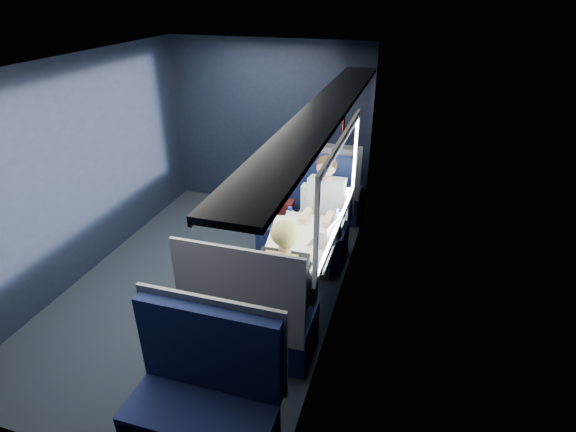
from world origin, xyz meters
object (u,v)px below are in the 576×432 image
(cup, at_px, (337,217))
(seat_bay_near, at_px, (304,222))
(table, at_px, (301,244))
(seat_row_back, at_px, (204,406))
(seat_bay_far, at_px, (253,318))
(laptop, at_px, (328,238))
(seat_row_front, at_px, (323,192))
(man, at_px, (324,209))
(bottle_small, at_px, (337,220))
(woman, at_px, (287,281))

(cup, bearing_deg, seat_bay_near, 136.79)
(table, bearing_deg, seat_row_back, -95.80)
(table, xyz_separation_m, seat_bay_far, (-0.18, -0.87, -0.25))
(seat_bay_far, bearing_deg, laptop, 61.24)
(seat_bay_far, distance_m, seat_row_front, 2.67)
(seat_row_back, height_order, laptop, seat_row_back)
(seat_row_front, relative_size, cup, 14.47)
(seat_row_back, xyz_separation_m, man, (0.25, 2.50, 0.31))
(table, relative_size, seat_row_front, 0.86)
(table, distance_m, seat_bay_far, 0.93)
(seat_bay_near, bearing_deg, seat_row_back, -89.74)
(seat_bay_far, distance_m, cup, 1.44)
(seat_bay_far, distance_m, bottle_small, 1.30)
(bottle_small, relative_size, cup, 2.73)
(seat_bay_far, relative_size, seat_row_front, 1.09)
(seat_bay_far, xyz_separation_m, cup, (0.45, 1.31, 0.37))
(table, distance_m, man, 0.70)
(laptop, height_order, cup, laptop)
(laptop, height_order, bottle_small, bottle_small)
(woman, xyz_separation_m, laptop, (0.21, 0.67, 0.07))
(seat_bay_far, bearing_deg, cup, 71.20)
(seat_bay_near, relative_size, laptop, 3.85)
(seat_row_front, distance_m, cup, 1.48)
(seat_row_front, bearing_deg, woman, -84.30)
(seat_row_front, relative_size, bottle_small, 5.30)
(woman, bearing_deg, table, 95.45)
(man, distance_m, woman, 1.41)
(seat_bay_near, bearing_deg, bottle_small, -51.79)
(table, distance_m, seat_bay_near, 0.93)
(seat_bay_near, relative_size, woman, 0.95)
(seat_row_back, relative_size, laptop, 3.54)
(seat_bay_near, distance_m, man, 0.43)
(man, bearing_deg, table, -95.52)
(seat_bay_near, height_order, woman, woman)
(seat_bay_far, relative_size, seat_row_back, 1.09)
(man, xyz_separation_m, bottle_small, (0.22, -0.45, 0.12))
(man, height_order, woman, same)
(table, distance_m, seat_row_front, 1.82)
(bottle_small, bearing_deg, seat_row_front, 107.10)
(seat_bay_near, xyz_separation_m, seat_bay_far, (0.01, -1.75, -0.01))
(man, xyz_separation_m, laptop, (0.21, -0.74, 0.08))
(table, relative_size, seat_bay_near, 0.79)
(cup, bearing_deg, seat_row_back, -101.32)
(seat_bay_far, height_order, woman, woman)
(bottle_small, bearing_deg, laptop, -93.45)
(seat_row_front, bearing_deg, laptop, -76.04)
(table, distance_m, cup, 0.53)
(seat_row_front, distance_m, woman, 2.54)
(cup, bearing_deg, seat_row_front, 108.26)
(table, xyz_separation_m, laptop, (0.27, -0.04, 0.14))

